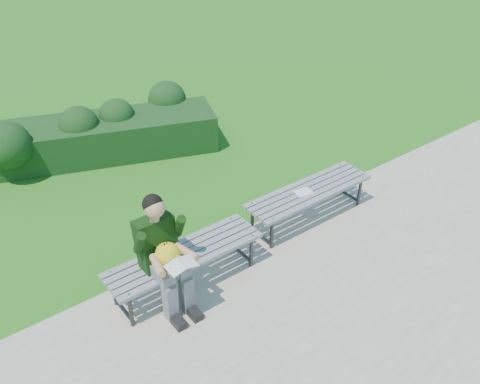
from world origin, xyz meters
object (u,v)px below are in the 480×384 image
(bench_right, at_px, (309,193))
(hedge, at_px, (95,133))
(paper_sheet, at_px, (304,192))
(bench_left, at_px, (185,257))
(seated_boy, at_px, (163,251))

(bench_right, bearing_deg, hedge, 114.14)
(paper_sheet, bearing_deg, hedge, 112.68)
(paper_sheet, bearing_deg, bench_left, -176.65)
(hedge, relative_size, seated_boy, 2.86)
(bench_left, bearing_deg, seated_boy, -161.82)
(bench_right, relative_size, seated_boy, 1.37)
(bench_left, xyz_separation_m, seated_boy, (-0.30, -0.10, 0.30))
(hedge, xyz_separation_m, bench_left, (-0.48, -3.41, 0.02))
(seated_boy, bearing_deg, hedge, 77.53)
(hedge, height_order, bench_right, hedge)
(seated_boy, xyz_separation_m, paper_sheet, (2.16, 0.21, -0.24))
(bench_left, bearing_deg, bench_right, 3.18)
(bench_right, relative_size, paper_sheet, 7.27)
(bench_left, height_order, paper_sheet, bench_left)
(bench_left, relative_size, bench_right, 1.00)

